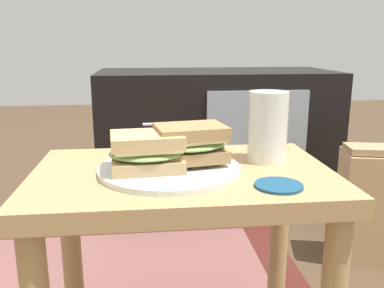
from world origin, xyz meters
TOP-DOWN VIEW (x-y plane):
  - side_table at (0.00, 0.00)m, footprint 0.56×0.36m
  - tv_cabinet at (0.22, 0.95)m, footprint 0.96×0.46m
  - plate at (-0.03, -0.01)m, footprint 0.26×0.26m
  - sandwich_front at (-0.07, -0.02)m, footprint 0.14×0.12m
  - sandwich_back at (0.02, 0.01)m, footprint 0.15×0.13m
  - beer_glass at (0.17, 0.05)m, footprint 0.08×0.08m
  - coaster at (0.15, -0.11)m, footprint 0.08×0.08m
  - paper_bag at (0.64, 0.42)m, footprint 0.22×0.18m

SIDE VIEW (x-z plane):
  - paper_bag at x=0.64m, z-range 0.00..0.38m
  - tv_cabinet at x=0.22m, z-range 0.00..0.58m
  - side_table at x=0.00m, z-range 0.14..0.60m
  - coaster at x=0.15m, z-range 0.46..0.47m
  - plate at x=-0.03m, z-range 0.46..0.47m
  - sandwich_front at x=-0.07m, z-range 0.47..0.54m
  - sandwich_back at x=0.02m, z-range 0.48..0.54m
  - beer_glass at x=0.17m, z-range 0.46..0.60m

